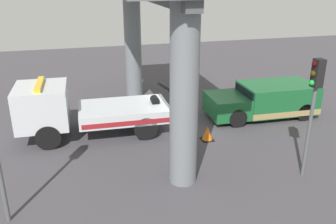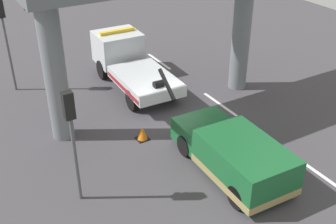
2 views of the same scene
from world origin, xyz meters
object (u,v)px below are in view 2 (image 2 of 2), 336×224
Objects in this scene: towed_van_green at (234,156)px; tow_truck_white at (129,61)px; traffic_light_far at (3,25)px; traffic_cone_orange at (142,133)px; traffic_light_near at (71,124)px.

tow_truck_white is at bearing -0.15° from towed_van_green.
traffic_light_far is (11.03, 5.36, 2.61)m from towed_van_green.
towed_van_green is 12.54m from traffic_light_far.
traffic_cone_orange is (-5.13, 1.89, -0.92)m from tow_truck_white.
tow_truck_white is 1.56× the size of traffic_light_far.
tow_truck_white is 8.85m from towed_van_green.
tow_truck_white is at bearing -36.40° from traffic_light_near.
traffic_cone_orange is at bearing 26.71° from towed_van_green.
towed_van_green is at bearing -105.99° from traffic_light_near.
towed_van_green is at bearing -153.29° from traffic_cone_orange.
traffic_light_far is at bearing 25.91° from towed_van_green.
traffic_light_far is at bearing 25.50° from traffic_cone_orange.
traffic_cone_orange is at bearing -58.20° from traffic_light_near.
traffic_light_near is (1.54, 5.36, 2.21)m from towed_van_green.
traffic_light_near is (-7.30, 5.38, 1.78)m from tow_truck_white.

